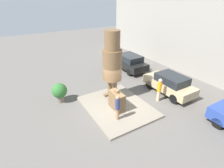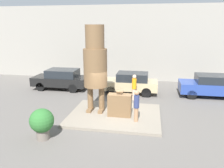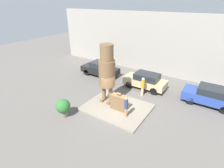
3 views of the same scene
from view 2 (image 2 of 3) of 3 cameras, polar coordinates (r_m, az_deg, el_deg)
ground_plane at (r=12.39m, az=0.74°, el=-8.41°), size 60.00×60.00×0.00m
pedestal at (r=12.36m, az=0.74°, el=-8.11°), size 5.00×3.99×0.14m
building_backdrop at (r=20.43m, az=5.05°, el=10.53°), size 28.00×0.60×6.76m
statue_figure at (r=12.09m, az=-4.40°, el=5.67°), size 1.31×1.31×4.84m
giant_suitcase at (r=11.88m, az=2.01°, el=-5.51°), size 1.27×0.53×1.45m
tourist at (r=11.17m, az=6.39°, el=-5.37°), size 0.28×0.28×1.66m
parked_car_black at (r=17.87m, az=-13.15°, el=1.36°), size 4.30×1.86×1.61m
parked_car_tan at (r=16.34m, az=4.84°, el=0.40°), size 4.10×1.74×1.57m
parked_car_blue at (r=16.96m, az=24.19°, el=-0.32°), size 4.05×1.83×1.59m
planter_pot at (r=10.21m, az=-17.84°, el=-9.41°), size 1.07×1.07×1.42m
worker_hivis at (r=14.83m, az=5.80°, el=-0.59°), size 0.30×0.30×1.76m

